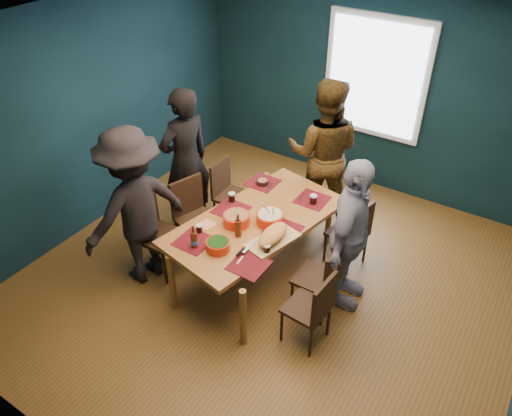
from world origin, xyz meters
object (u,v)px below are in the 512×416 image
Objects in this scene: chair_left_mid at (192,211)px; person_near_left at (135,208)px; dining_table at (256,225)px; bowl_salad at (236,219)px; chair_left_near at (152,227)px; chair_right_far at (354,231)px; chair_right_near at (314,306)px; chair_right_mid at (324,275)px; person_far_left at (185,161)px; person_right at (350,236)px; bowl_dumpling at (270,218)px; person_back at (324,153)px; cutting_board at (273,236)px; bowl_herbs at (218,245)px; chair_left_far at (227,189)px.

chair_left_mid is 0.51× the size of person_near_left.
dining_table is 0.25m from bowl_salad.
chair_left_near is at bearing -158.87° from bowl_salad.
chair_right_far is 1.24m from chair_right_near.
person_near_left reaches higher than chair_right_mid.
person_near_left is 6.43× the size of bowl_salad.
person_far_left is 2.19m from person_right.
person_right is 0.93× the size of person_near_left.
bowl_dumpling is at bearing 21.44° from dining_table.
chair_left_mid is 1.09× the size of chair_right_near.
person_back reaches higher than chair_right_mid.
chair_left_near is at bearing 39.78° from person_back.
chair_right_near is 0.50× the size of person_right.
chair_left_mid is at bearing 168.23° from bowl_salad.
person_near_left is 1.05m from bowl_salad.
cutting_board reaches higher than dining_table.
bowl_herbs is (0.81, -0.59, 0.27)m from chair_left_mid.
chair_left_far is 1.43m from cutting_board.
bowl_salad is 0.98× the size of bowl_dumpling.
cutting_board reaches higher than chair_right_mid.
dining_table is at bearing -127.99° from chair_right_far.
chair_left_near is 4.03× the size of bowl_herbs.
bowl_dumpling is (0.28, 0.20, 0.00)m from bowl_salad.
chair_right_mid is 1.04× the size of chair_right_near.
chair_right_far is 1.33m from bowl_salad.
bowl_salad is (0.72, -0.15, 0.27)m from chair_left_mid.
bowl_salad is (0.91, 0.51, -0.09)m from person_near_left.
chair_left_mid is 0.55× the size of person_right.
chair_left_near is at bearing -152.81° from cutting_board.
bowl_salad is (-1.11, 0.36, 0.32)m from chair_right_near.
dining_table is at bearing 90.42° from person_far_left.
chair_left_mid is 1.90m from chair_right_near.
chair_right_far is (1.68, 0.72, -0.05)m from chair_left_mid.
person_back is at bearing 97.52° from dining_table.
person_near_left reaches higher than chair_right_far.
dining_table is at bearing -169.75° from bowl_dumpling.
chair_left_mid is at bearing 168.68° from chair_right_near.
bowl_dumpling reaches higher than chair_right_far.
person_far_left is 1.02m from person_near_left.
chair_left_near is 1.99m from chair_right_near.
person_back reaches higher than chair_left_near.
bowl_salad is 0.40× the size of cutting_board.
bowl_salad is 1.18× the size of bowl_herbs.
chair_left_mid reaches higher than chair_right_near.
chair_left_far is 1.06m from bowl_salad.
chair_right_far is at bearing 101.23° from chair_right_near.
chair_left_near is 2.20m from chair_right_far.
dining_table is 1.18× the size of person_near_left.
chair_right_near is 2.13m from person_back.
person_near_left is (-1.87, -1.38, 0.41)m from chair_right_far.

